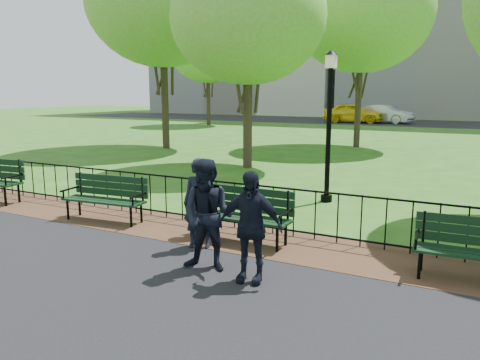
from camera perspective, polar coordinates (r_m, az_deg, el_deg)
The scene contains 18 objects.
ground at distance 7.09m, azimuth -4.11°, elevation -10.65°, with size 120.00×120.00×0.00m, color #295516.
dirt_strip at distance 8.32m, azimuth 1.35°, elevation -7.23°, with size 60.00×1.60×0.01m, color #3D2319.
far_street at distance 40.83m, azimuth 22.74°, elevation 6.35°, with size 70.00×9.00×0.01m, color black.
iron_fence at distance 8.62m, azimuth 2.84°, elevation -3.24°, with size 24.06×0.06×1.00m.
apartment_west at distance 60.26m, azimuth 2.23°, elevation 20.75°, with size 22.00×15.00×26.00m, color beige.
park_bench_main at distance 8.19m, azimuth -1.97°, elevation -3.07°, with size 1.92×0.57×1.02m.
park_bench_left_a at distance 9.77m, azimuth -15.97°, elevation -1.56°, with size 1.79×0.72×0.99m.
park_bench_right_a at distance 7.19m, azimuth 27.24°, elevation -6.92°, with size 1.71×0.60×0.96m.
lamppost at distance 11.05m, azimuth 10.80°, elevation 7.07°, with size 0.31×0.31×3.50m.
tree_near_w at distance 16.09m, azimuth 0.97°, elevation 19.19°, with size 5.11×5.11×7.12m.
tree_mid_w at distance 22.04m, azimuth -9.48°, elevation 20.65°, with size 6.62×6.62×9.23m.
tree_far_c at distance 22.74m, azimuth 14.70°, elevation 19.14°, with size 6.22×6.22×8.67m.
tree_far_w at distance 36.38m, azimuth -3.95°, elevation 15.58°, with size 5.82×5.82×8.11m.
person_left at distance 7.75m, azimuth -4.95°, elevation -2.88°, with size 0.55×0.36×1.50m, color black.
person_mid at distance 6.75m, azimuth -3.90°, elevation -4.33°, with size 0.79×0.41×1.63m, color black.
person_right at distance 6.35m, azimuth 1.20°, elevation -5.71°, with size 0.91×0.37×1.55m, color black.
taxi at distance 39.79m, azimuth 13.63°, elevation 7.96°, with size 1.91×4.74×1.62m, color yellow.
sedan_silver at distance 40.12m, azimuth 17.30°, elevation 7.69°, with size 1.55×4.45×1.47m, color #B1B3B9.
Camera 1 is at (3.49, -5.60, 2.59)m, focal length 35.00 mm.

